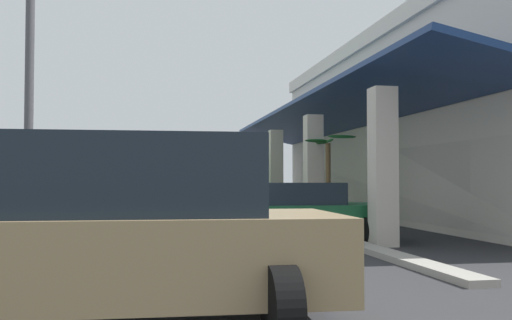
# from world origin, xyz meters

# --- Properties ---
(ground) EXTENTS (120.00, 120.00, 0.00)m
(ground) POSITION_xyz_m (0.00, 8.00, 0.00)
(ground) COLOR #2D2D30
(curb_strip) EXTENTS (27.77, 0.50, 0.12)m
(curb_strip) POSITION_xyz_m (-1.29, 4.33, 0.06)
(curb_strip) COLOR #9E998E
(curb_strip) RESTS_ON ground
(plaza_building) EXTENTS (23.44, 15.52, 7.32)m
(plaza_building) POSITION_xyz_m (-1.29, 13.96, 3.66)
(plaza_building) COLOR beige
(plaza_building) RESTS_ON ground
(transit_bus) EXTENTS (11.30, 3.12, 3.34)m
(transit_bus) POSITION_xyz_m (-4.85, 0.88, 1.85)
(transit_bus) COLOR #196638
(transit_bus) RESTS_ON ground
(parked_suv_tan) EXTENTS (2.84, 4.87, 1.97)m
(parked_suv_tan) POSITION_xyz_m (13.91, -0.77, 1.02)
(parked_suv_tan) COLOR #9E845B
(parked_suv_tan) RESTS_ON ground
(parked_sedan_green) EXTENTS (2.45, 4.41, 1.47)m
(parked_sedan_green) POSITION_xyz_m (5.99, 3.30, 0.75)
(parked_sedan_green) COLOR #195933
(parked_sedan_green) RESTS_ON ground
(pedestrian) EXTENTS (0.36, 0.65, 1.64)m
(pedestrian) POSITION_xyz_m (2.77, 1.80, 0.92)
(pedestrian) COLOR #726651
(pedestrian) RESTS_ON ground
(potted_palm) EXTENTS (1.58, 1.72, 3.01)m
(potted_palm) POSITION_xyz_m (2.50, 5.25, 0.60)
(potted_palm) COLOR brown
(potted_palm) RESTS_ON ground
(lot_light_pole) EXTENTS (0.60, 0.60, 8.63)m
(lot_light_pole) POSITION_xyz_m (7.63, -2.76, 4.60)
(lot_light_pole) COLOR #59595B
(lot_light_pole) RESTS_ON ground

